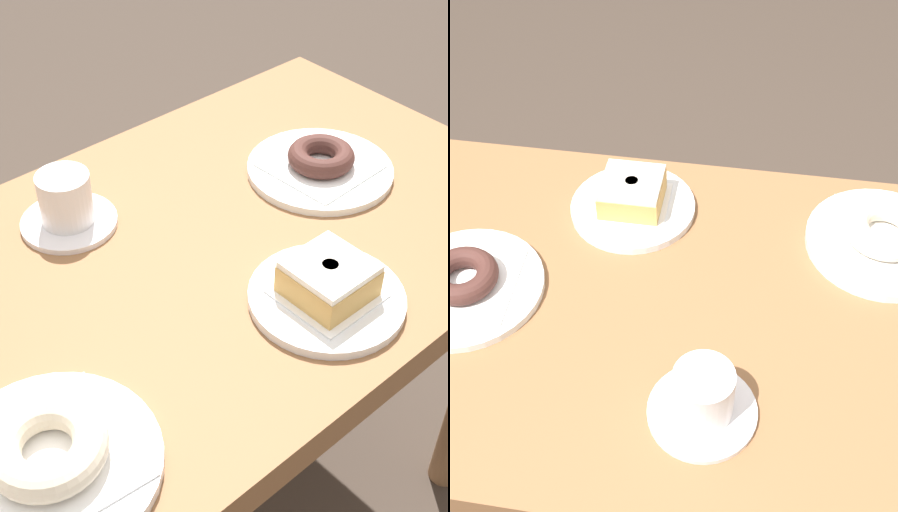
{
  "view_description": "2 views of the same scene",
  "coord_description": "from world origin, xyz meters",
  "views": [
    {
      "loc": [
        -0.46,
        -0.6,
        1.35
      ],
      "look_at": [
        0.02,
        -0.06,
        0.73
      ],
      "focal_mm": 53.13,
      "sensor_mm": 36.0,
      "label": 1
    },
    {
      "loc": [
        -0.11,
        0.58,
        1.42
      ],
      "look_at": [
        -0.0,
        -0.06,
        0.73
      ],
      "focal_mm": 47.57,
      "sensor_mm": 36.0,
      "label": 2
    }
  ],
  "objects": [
    {
      "name": "coffee_cup",
      "position": [
        -0.07,
        0.16,
        0.74
      ],
      "size": [
        0.13,
        0.13,
        0.08
      ],
      "color": "silver",
      "rests_on": "table"
    },
    {
      "name": "donut_glazed_square",
      "position": [
        0.08,
        -0.18,
        0.74
      ],
      "size": [
        0.09,
        0.09,
        0.05
      ],
      "color": "tan",
      "rests_on": "napkin_glazed_square"
    },
    {
      "name": "table",
      "position": [
        0.0,
        0.0,
        0.6
      ],
      "size": [
        1.06,
        0.61,
        0.7
      ],
      "color": "brown",
      "rests_on": "ground_plane"
    },
    {
      "name": "plate_glazed_square",
      "position": [
        0.08,
        -0.18,
        0.71
      ],
      "size": [
        0.19,
        0.19,
        0.01
      ],
      "primitive_type": "cylinder",
      "color": "white",
      "rests_on": "table"
    },
    {
      "name": "plate_chocolate_ring",
      "position": [
        0.28,
        0.02,
        0.71
      ],
      "size": [
        0.22,
        0.22,
        0.01
      ],
      "primitive_type": "cylinder",
      "color": "white",
      "rests_on": "table"
    },
    {
      "name": "donut_sugar_ring",
      "position": [
        -0.3,
        -0.16,
        0.74
      ],
      "size": [
        0.12,
        0.12,
        0.04
      ],
      "primitive_type": "torus",
      "color": "beige",
      "rests_on": "napkin_sugar_ring"
    },
    {
      "name": "plate_sugar_ring",
      "position": [
        -0.3,
        -0.16,
        0.71
      ],
      "size": [
        0.22,
        0.22,
        0.01
      ],
      "primitive_type": "cylinder",
      "color": "silver",
      "rests_on": "table"
    },
    {
      "name": "donut_chocolate_ring",
      "position": [
        0.28,
        0.02,
        0.73
      ],
      "size": [
        0.1,
        0.1,
        0.03
      ],
      "primitive_type": "torus",
      "color": "#432520",
      "rests_on": "napkin_chocolate_ring"
    },
    {
      "name": "napkin_chocolate_ring",
      "position": [
        0.28,
        0.02,
        0.71
      ],
      "size": [
        0.15,
        0.15,
        0.0
      ],
      "primitive_type": "cube",
      "rotation": [
        0.0,
        0.0,
        0.04
      ],
      "color": "white",
      "rests_on": "plate_chocolate_ring"
    },
    {
      "name": "napkin_sugar_ring",
      "position": [
        -0.3,
        -0.16,
        0.72
      ],
      "size": [
        0.17,
        0.17,
        0.0
      ],
      "primitive_type": "cube",
      "rotation": [
        0.0,
        0.0,
        -0.1
      ],
      "color": "white",
      "rests_on": "plate_sugar_ring"
    },
    {
      "name": "napkin_glazed_square",
      "position": [
        0.08,
        -0.18,
        0.71
      ],
      "size": [
        0.11,
        0.11,
        0.0
      ],
      "primitive_type": "cube",
      "rotation": [
        0.0,
        0.0,
        0.01
      ],
      "color": "white",
      "rests_on": "plate_glazed_square"
    }
  ]
}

